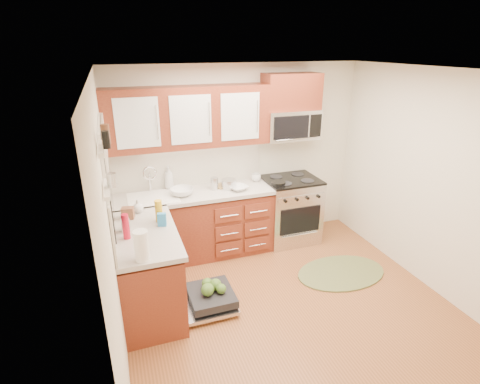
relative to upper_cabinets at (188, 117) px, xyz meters
name	(u,v)px	position (x,y,z in m)	size (l,w,h in m)	color
floor	(290,307)	(0.73, -1.57, -1.88)	(3.50, 3.50, 0.00)	brown
ceiling	(304,71)	(0.73, -1.57, 0.62)	(3.50, 3.50, 0.00)	white
wall_back	(239,157)	(0.73, 0.18, -0.62)	(3.50, 0.04, 2.50)	silver
wall_front	(434,317)	(0.73, -3.33, -0.62)	(3.50, 0.04, 2.50)	silver
wall_left	(110,230)	(-1.02, -1.57, -0.62)	(0.04, 3.50, 2.50)	silver
wall_right	(435,184)	(2.48, -1.57, -0.62)	(0.04, 3.50, 2.50)	silver
base_cabinet_back	(195,226)	(0.00, -0.12, -1.45)	(2.05, 0.60, 0.85)	#591D14
base_cabinet_left	(148,273)	(-0.72, -1.05, -1.45)	(0.60, 1.25, 0.85)	#591D14
countertop_back	(194,194)	(0.00, -0.14, -0.97)	(2.07, 0.64, 0.05)	#BCB5AC
countertop_left	(145,234)	(-0.71, -1.05, -0.97)	(0.64, 1.27, 0.05)	#BCB5AC
backsplash_back	(188,165)	(0.00, 0.16, -0.67)	(2.05, 0.02, 0.57)	beige
backsplash_left	(111,210)	(-1.01, -1.05, -0.67)	(0.02, 1.25, 0.57)	beige
upper_cabinets	(188,117)	(0.00, 0.00, 0.00)	(2.05, 0.35, 0.75)	#591D14
cabinet_over_mw	(291,91)	(1.41, 0.00, 0.26)	(0.76, 0.35, 0.47)	#591D14
range	(290,210)	(1.41, -0.15, -1.40)	(0.76, 0.64, 0.95)	silver
microwave	(291,124)	(1.41, -0.02, -0.18)	(0.76, 0.38, 0.40)	silver
sink	(154,207)	(-0.52, -0.16, -1.07)	(0.62, 0.50, 0.26)	white
dishwasher	(208,299)	(-0.13, -1.27, -1.77)	(0.70, 0.60, 0.20)	silver
window	(107,178)	(-1.01, -1.07, -0.32)	(0.03, 1.05, 1.05)	white
window_blind	(105,144)	(-0.98, -1.07, 0.00)	(0.02, 0.96, 0.40)	white
shelf_upper	(101,148)	(-0.99, -1.92, 0.17)	(0.04, 0.40, 0.03)	white
shelf_lower	(107,189)	(-0.99, -1.92, -0.12)	(0.04, 0.40, 0.03)	white
rug	(341,273)	(1.63, -1.20, -1.86)	(1.16, 0.76, 0.02)	#5E663A
skillet	(278,183)	(1.13, -0.28, -0.91)	(0.21, 0.21, 0.04)	black
stock_pot	(229,184)	(0.48, -0.14, -0.89)	(0.21, 0.21, 0.12)	silver
cutting_board	(225,185)	(0.46, -0.03, -0.94)	(0.29, 0.19, 0.02)	#A5854B
canister	(214,183)	(0.28, -0.12, -0.87)	(0.10, 0.10, 0.17)	silver
paper_towel_roll	(141,246)	(-0.79, -1.59, -0.81)	(0.13, 0.13, 0.29)	white
mustard_bottle	(159,211)	(-0.54, -0.86, -0.83)	(0.08, 0.08, 0.24)	gold
red_bottle	(126,227)	(-0.90, -1.14, -0.82)	(0.07, 0.07, 0.26)	red
wooden_box	(128,213)	(-0.85, -0.67, -0.89)	(0.13, 0.09, 0.13)	brown
blue_carton	(162,220)	(-0.52, -0.97, -0.88)	(0.09, 0.05, 0.14)	#287DBC
bowl_a	(238,188)	(0.58, -0.25, -0.92)	(0.24, 0.24, 0.06)	#999999
bowl_b	(182,192)	(-0.16, -0.19, -0.90)	(0.29, 0.29, 0.09)	#999999
cup	(256,178)	(0.92, 0.00, -0.90)	(0.14, 0.14, 0.11)	#999999
soap_bottle_a	(169,177)	(-0.27, 0.10, -0.79)	(0.12, 0.12, 0.31)	#999999
soap_bottle_b	(125,223)	(-0.90, -0.97, -0.85)	(0.09, 0.09, 0.19)	#999999
soap_bottle_c	(138,206)	(-0.74, -0.54, -0.87)	(0.12, 0.12, 0.16)	#999999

